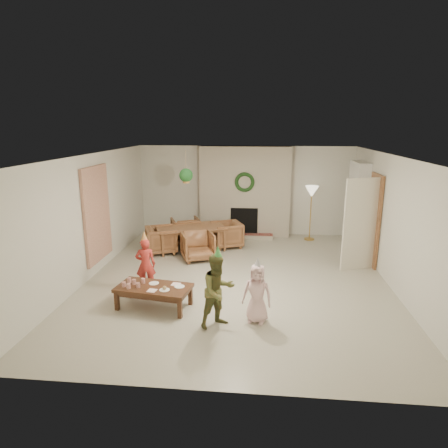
# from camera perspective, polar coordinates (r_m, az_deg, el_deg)

# --- Properties ---
(floor) EXTENTS (7.00, 7.00, 0.00)m
(floor) POSITION_cam_1_polar(r_m,az_deg,el_deg) (8.05, 1.86, -8.02)
(floor) COLOR #B7B29E
(floor) RESTS_ON ground
(ceiling) EXTENTS (7.00, 7.00, 0.00)m
(ceiling) POSITION_cam_1_polar(r_m,az_deg,el_deg) (7.47, 2.02, 10.01)
(ceiling) COLOR white
(ceiling) RESTS_ON wall_back
(wall_back) EXTENTS (7.00, 0.00, 7.00)m
(wall_back) POSITION_cam_1_polar(r_m,az_deg,el_deg) (11.09, 3.12, 4.92)
(wall_back) COLOR silver
(wall_back) RESTS_ON floor
(wall_front) EXTENTS (7.00, 0.00, 7.00)m
(wall_front) POSITION_cam_1_polar(r_m,az_deg,el_deg) (4.36, -1.11, -10.26)
(wall_front) COLOR silver
(wall_front) RESTS_ON floor
(wall_left) EXTENTS (0.00, 7.00, 7.00)m
(wall_left) POSITION_cam_1_polar(r_m,az_deg,el_deg) (8.40, -18.94, 1.10)
(wall_left) COLOR silver
(wall_left) RESTS_ON floor
(wall_right) EXTENTS (0.00, 7.00, 7.00)m
(wall_right) POSITION_cam_1_polar(r_m,az_deg,el_deg) (8.06, 23.75, 0.11)
(wall_right) COLOR silver
(wall_right) RESTS_ON floor
(fireplace_mass) EXTENTS (2.50, 0.40, 2.50)m
(fireplace_mass) POSITION_cam_1_polar(r_m,az_deg,el_deg) (10.89, 3.08, 4.75)
(fireplace_mass) COLOR #4D1914
(fireplace_mass) RESTS_ON floor
(fireplace_hearth) EXTENTS (1.60, 0.30, 0.12)m
(fireplace_hearth) POSITION_cam_1_polar(r_m,az_deg,el_deg) (10.82, 2.91, -1.79)
(fireplace_hearth) COLOR maroon
(fireplace_hearth) RESTS_ON floor
(fireplace_firebox) EXTENTS (0.75, 0.12, 0.75)m
(fireplace_firebox) POSITION_cam_1_polar(r_m,az_deg,el_deg) (10.88, 2.98, 0.44)
(fireplace_firebox) COLOR black
(fireplace_firebox) RESTS_ON floor
(fireplace_wreath) EXTENTS (0.54, 0.10, 0.54)m
(fireplace_wreath) POSITION_cam_1_polar(r_m,az_deg,el_deg) (10.62, 3.04, 6.14)
(fireplace_wreath) COLOR #163B16
(fireplace_wreath) RESTS_ON fireplace_mass
(floor_lamp_base) EXTENTS (0.28, 0.28, 0.03)m
(floor_lamp_base) POSITION_cam_1_polar(r_m,az_deg,el_deg) (10.95, 12.38, -2.16)
(floor_lamp_base) COLOR gold
(floor_lamp_base) RESTS_ON floor
(floor_lamp_post) EXTENTS (0.03, 0.03, 1.34)m
(floor_lamp_post) POSITION_cam_1_polar(r_m,az_deg,el_deg) (10.78, 12.57, 1.30)
(floor_lamp_post) COLOR gold
(floor_lamp_post) RESTS_ON floor
(floor_lamp_shade) EXTENTS (0.36, 0.36, 0.30)m
(floor_lamp_shade) POSITION_cam_1_polar(r_m,az_deg,el_deg) (10.66, 12.76, 4.68)
(floor_lamp_shade) COLOR beige
(floor_lamp_shade) RESTS_ON floor_lamp_post
(bookshelf_carcass) EXTENTS (0.30, 1.00, 2.20)m
(bookshelf_carcass) POSITION_cam_1_polar(r_m,az_deg,el_deg) (10.21, 18.95, 2.48)
(bookshelf_carcass) COLOR white
(bookshelf_carcass) RESTS_ON floor
(bookshelf_shelf_a) EXTENTS (0.30, 0.92, 0.03)m
(bookshelf_shelf_a) POSITION_cam_1_polar(r_m,az_deg,el_deg) (10.35, 18.55, -1.04)
(bookshelf_shelf_a) COLOR white
(bookshelf_shelf_a) RESTS_ON bookshelf_carcass
(bookshelf_shelf_b) EXTENTS (0.30, 0.92, 0.03)m
(bookshelf_shelf_b) POSITION_cam_1_polar(r_m,az_deg,el_deg) (10.25, 18.73, 1.11)
(bookshelf_shelf_b) COLOR white
(bookshelf_shelf_b) RESTS_ON bookshelf_carcass
(bookshelf_shelf_c) EXTENTS (0.30, 0.92, 0.03)m
(bookshelf_shelf_c) POSITION_cam_1_polar(r_m,az_deg,el_deg) (10.17, 18.91, 3.31)
(bookshelf_shelf_c) COLOR white
(bookshelf_shelf_c) RESTS_ON bookshelf_carcass
(bookshelf_shelf_d) EXTENTS (0.30, 0.92, 0.03)m
(bookshelf_shelf_d) POSITION_cam_1_polar(r_m,az_deg,el_deg) (10.11, 19.09, 5.53)
(bookshelf_shelf_d) COLOR white
(bookshelf_shelf_d) RESTS_ON bookshelf_carcass
(books_row_lower) EXTENTS (0.20, 0.40, 0.24)m
(books_row_lower) POSITION_cam_1_polar(r_m,az_deg,el_deg) (10.17, 18.68, -0.50)
(books_row_lower) COLOR #9A391C
(books_row_lower) RESTS_ON bookshelf_shelf_a
(books_row_mid) EXTENTS (0.20, 0.44, 0.24)m
(books_row_mid) POSITION_cam_1_polar(r_m,az_deg,el_deg) (10.27, 18.62, 1.94)
(books_row_mid) COLOR navy
(books_row_mid) RESTS_ON bookshelf_shelf_b
(books_row_upper) EXTENTS (0.20, 0.36, 0.22)m
(books_row_upper) POSITION_cam_1_polar(r_m,az_deg,el_deg) (10.05, 18.98, 3.93)
(books_row_upper) COLOR #B97727
(books_row_upper) RESTS_ON bookshelf_shelf_c
(door_frame) EXTENTS (0.05, 0.86, 2.04)m
(door_frame) POSITION_cam_1_polar(r_m,az_deg,el_deg) (9.21, 21.14, 0.55)
(door_frame) COLOR brown
(door_frame) RESTS_ON floor
(door_leaf) EXTENTS (0.77, 0.32, 2.00)m
(door_leaf) POSITION_cam_1_polar(r_m,az_deg,el_deg) (8.76, 19.37, -0.10)
(door_leaf) COLOR beige
(door_leaf) RESTS_ON floor
(curtain_panel) EXTENTS (0.06, 1.20, 2.00)m
(curtain_panel) POSITION_cam_1_polar(r_m,az_deg,el_deg) (8.56, -18.15, 1.40)
(curtain_panel) COLOR beige
(curtain_panel) RESTS_ON wall_left
(dining_table) EXTENTS (1.92, 1.51, 0.60)m
(dining_table) POSITION_cam_1_polar(r_m,az_deg,el_deg) (9.77, -4.82, -2.14)
(dining_table) COLOR brown
(dining_table) RESTS_ON floor
(dining_chair_near) EXTENTS (0.92, 0.93, 0.66)m
(dining_chair_near) POSITION_cam_1_polar(r_m,az_deg,el_deg) (9.07, -3.87, -3.24)
(dining_chair_near) COLOR brown
(dining_chair_near) RESTS_ON floor
(dining_chair_far) EXTENTS (0.92, 0.93, 0.66)m
(dining_chair_far) POSITION_cam_1_polar(r_m,az_deg,el_deg) (10.47, -5.66, -0.87)
(dining_chair_far) COLOR brown
(dining_chair_far) RESTS_ON floor
(dining_chair_left) EXTENTS (0.93, 0.92, 0.66)m
(dining_chair_left) POSITION_cam_1_polar(r_m,az_deg,el_deg) (9.65, -9.16, -2.30)
(dining_chair_left) COLOR brown
(dining_chair_left) RESTS_ON floor
(dining_chair_right) EXTENTS (0.93, 0.92, 0.66)m
(dining_chair_right) POSITION_cam_1_polar(r_m,az_deg,el_deg) (9.98, 0.40, -1.55)
(dining_chair_right) COLOR brown
(dining_chair_right) RESTS_ON floor
(hanging_plant_cord) EXTENTS (0.01, 0.01, 0.70)m
(hanging_plant_cord) POSITION_cam_1_polar(r_m,az_deg,el_deg) (9.15, -5.63, 8.56)
(hanging_plant_cord) COLOR tan
(hanging_plant_cord) RESTS_ON ceiling
(hanging_plant_pot) EXTENTS (0.16, 0.16, 0.12)m
(hanging_plant_pot) POSITION_cam_1_polar(r_m,az_deg,el_deg) (9.19, -5.57, 6.39)
(hanging_plant_pot) COLOR #AF7638
(hanging_plant_pot) RESTS_ON hanging_plant_cord
(hanging_plant_foliage) EXTENTS (0.32, 0.32, 0.32)m
(hanging_plant_foliage) POSITION_cam_1_polar(r_m,az_deg,el_deg) (9.18, -5.59, 7.13)
(hanging_plant_foliage) COLOR #194D20
(hanging_plant_foliage) RESTS_ON hanging_plant_pot
(coffee_table_top) EXTENTS (1.34, 0.82, 0.06)m
(coffee_table_top) POSITION_cam_1_polar(r_m,az_deg,el_deg) (6.84, -10.28, -9.21)
(coffee_table_top) COLOR #4C2C19
(coffee_table_top) RESTS_ON floor
(coffee_table_apron) EXTENTS (1.23, 0.71, 0.08)m
(coffee_table_apron) POSITION_cam_1_polar(r_m,az_deg,el_deg) (6.86, -10.25, -9.73)
(coffee_table_apron) COLOR #4C2C19
(coffee_table_apron) RESTS_ON floor
(coffee_leg_fl) EXTENTS (0.08, 0.08, 0.33)m
(coffee_leg_fl) POSITION_cam_1_polar(r_m,az_deg,el_deg) (6.96, -15.44, -10.83)
(coffee_leg_fl) COLOR #4C2C19
(coffee_leg_fl) RESTS_ON floor
(coffee_leg_fr) EXTENTS (0.08, 0.08, 0.33)m
(coffee_leg_fr) POSITION_cam_1_polar(r_m,az_deg,el_deg) (6.50, -6.48, -12.25)
(coffee_leg_fr) COLOR #4C2C19
(coffee_leg_fr) RESTS_ON floor
(coffee_leg_bl) EXTENTS (0.08, 0.08, 0.33)m
(coffee_leg_bl) POSITION_cam_1_polar(r_m,az_deg,el_deg) (7.36, -13.46, -9.26)
(coffee_leg_bl) COLOR #4C2C19
(coffee_leg_bl) RESTS_ON floor
(coffee_leg_br) EXTENTS (0.08, 0.08, 0.33)m
(coffee_leg_br) POSITION_cam_1_polar(r_m,az_deg,el_deg) (6.93, -4.95, -10.44)
(coffee_leg_br) COLOR #4C2C19
(coffee_leg_br) RESTS_ON floor
(cup_a) EXTENTS (0.08, 0.08, 0.09)m
(cup_a) POSITION_cam_1_polar(r_m,az_deg,el_deg) (6.90, -14.50, -8.58)
(cup_a) COLOR silver
(cup_a) RESTS_ON coffee_table_top
(cup_b) EXTENTS (0.08, 0.08, 0.09)m
(cup_b) POSITION_cam_1_polar(r_m,az_deg,el_deg) (7.05, -13.74, -8.00)
(cup_b) COLOR silver
(cup_b) RESTS_ON coffee_table_top
(cup_c) EXTENTS (0.08, 0.08, 0.09)m
(cup_c) POSITION_cam_1_polar(r_m,az_deg,el_deg) (6.81, -13.83, -8.85)
(cup_c) COLOR silver
(cup_c) RESTS_ON coffee_table_top
(cup_d) EXTENTS (0.08, 0.08, 0.09)m
(cup_d) POSITION_cam_1_polar(r_m,az_deg,el_deg) (6.96, -13.08, -8.27)
(cup_d) COLOR silver
(cup_d) RESTS_ON coffee_table_top
(cup_e) EXTENTS (0.08, 0.08, 0.09)m
(cup_e) POSITION_cam_1_polar(r_m,az_deg,el_deg) (6.81, -12.51, -8.76)
(cup_e) COLOR silver
(cup_e) RESTS_ON coffee_table_top
(cup_f) EXTENTS (0.08, 0.08, 0.09)m
(cup_f) POSITION_cam_1_polar(r_m,az_deg,el_deg) (6.97, -11.79, -8.18)
(cup_f) COLOR silver
(cup_f) RESTS_ON coffee_table_top
(plate_a) EXTENTS (0.20, 0.20, 0.01)m
(plate_a) POSITION_cam_1_polar(r_m,az_deg,el_deg) (6.94, -10.25, -8.55)
(plate_a) COLOR white
(plate_a) RESTS_ON coffee_table_top
(plate_b) EXTENTS (0.20, 0.20, 0.01)m
(plate_b) POSITION_cam_1_polar(r_m,az_deg,el_deg) (6.65, -8.72, -9.53)
(plate_b) COLOR white
(plate_b) RESTS_ON coffee_table_top
(plate_c) EXTENTS (0.20, 0.20, 0.01)m
(plate_c) POSITION_cam_1_polar(r_m,az_deg,el_deg) (6.75, -6.54, -9.10)
(plate_c) COLOR white
(plate_c) RESTS_ON coffee_table_top
(food_scoop) EXTENTS (0.08, 0.08, 0.07)m
(food_scoop) POSITION_cam_1_polar(r_m,az_deg,el_deg) (6.64, -8.73, -9.23)
(food_scoop) COLOR tan
(food_scoop) RESTS_ON plate_b
(napkin_left) EXTENTS (0.17, 0.17, 0.01)m
(napkin_left) POSITION_cam_1_polar(r_m,az_deg,el_deg) (6.66, -10.53, -9.58)
(napkin_left) COLOR #FFBBBC
(napkin_left) RESTS_ON coffee_table_top
(napkin_right) EXTENTS (0.17, 0.17, 0.01)m
(napkin_right) POSITION_cam_1_polar(r_m,az_deg,el_deg) (6.85, -7.07, -8.76)
(napkin_right) COLOR #FFBBBC
(napkin_right) RESTS_ON coffee_table_top
(child_red) EXTENTS (0.42, 0.32, 1.02)m
(child_red) POSITION_cam_1_polar(r_m,az_deg,el_deg) (7.50, -11.43, -5.86)
(child_red) COLOR #B72E27
(child_red) RESTS_ON floor
(party_hat_red) EXTENTS (0.16, 0.16, 0.19)m
(party_hat_red) POSITION_cam_1_polar(r_m,az_deg,el_deg) (7.33, -11.65, -1.78)
(party_hat_red) COLOR gold
(party_hat_red) RESTS_ON child_red
(child_plaid) EXTENTS (0.72, 0.70, 1.18)m
(child_plaid) POSITION_cam_1_polar(r_m,az_deg,el_deg) (6.06, -0.88, -9.77)
(child_plaid) COLOR brown
(child_plaid) RESTS_ON floor
(party_hat_plaid) EXTENTS (0.17, 0.17, 0.19)m
(party_hat_plaid) POSITION_cam_1_polar(r_m,az_deg,el_deg) (5.83, -0.90, -4.10)
(party_hat_plaid) COLOR green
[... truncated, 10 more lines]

